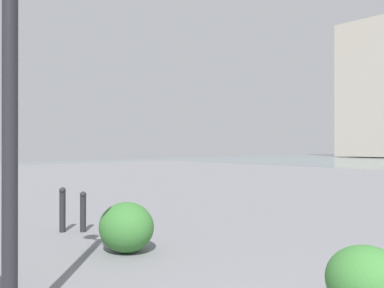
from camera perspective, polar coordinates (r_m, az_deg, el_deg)
building_annex at (r=72.43m, az=25.28°, el=6.69°), size 10.00×12.86×20.75m
lamppost at (r=4.23m, az=-24.14°, el=14.46°), size 0.98×0.28×4.24m
bollard_near at (r=8.54m, az=-15.01°, el=-9.02°), size 0.13×0.13×0.81m
bollard_mid at (r=8.63m, az=-17.69°, el=-8.63°), size 0.13×0.13×0.90m
shrub_low at (r=4.70m, az=23.31°, el=-17.22°), size 0.84×0.76×0.71m
shrub_round at (r=6.83m, az=-9.18°, el=-11.42°), size 0.95×0.86×0.81m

